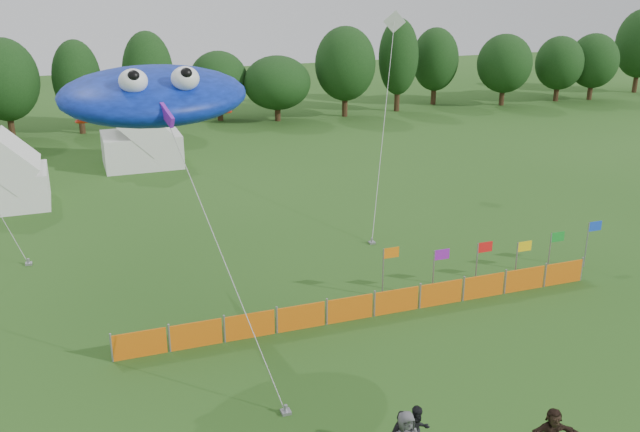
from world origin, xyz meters
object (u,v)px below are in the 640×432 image
object	(u,v)px
barrier_fence	(373,305)
stingray_kite	(155,93)
tent_right	(141,139)
spectator_b	(417,431)
tent_left	(12,177)

from	to	relation	value
barrier_fence	stingray_kite	world-z (taller)	stingray_kite
tent_right	barrier_fence	bearing A→B (deg)	-77.19
tent_right	barrier_fence	world-z (taller)	tent_right
barrier_fence	tent_right	bearing A→B (deg)	102.81
stingray_kite	spectator_b	bearing A→B (deg)	-62.90
stingray_kite	tent_right	bearing A→B (deg)	85.97
tent_left	stingray_kite	xyz separation A→B (m)	(6.27, -17.28, 7.18)
stingray_kite	tent_left	bearing A→B (deg)	109.94
tent_right	barrier_fence	xyz separation A→B (m)	(5.87, -25.82, -1.36)
tent_left	barrier_fence	xyz separation A→B (m)	(13.80, -19.49, -1.23)
stingray_kite	barrier_fence	bearing A→B (deg)	-16.34
tent_left	tent_right	world-z (taller)	tent_right
spectator_b	stingray_kite	distance (m)	14.16
tent_right	stingray_kite	world-z (taller)	stingray_kite
barrier_fence	stingray_kite	size ratio (longest dim) A/B	1.27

